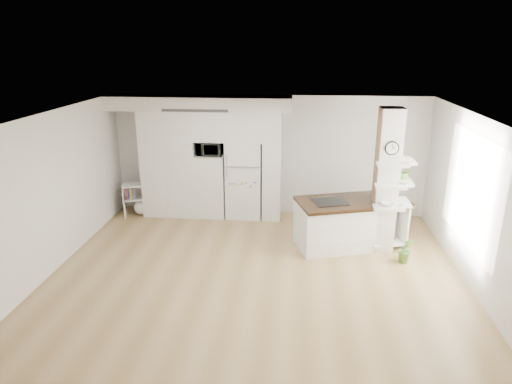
# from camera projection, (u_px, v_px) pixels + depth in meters

# --- Properties ---
(floor) EXTENTS (7.00, 6.00, 0.01)m
(floor) POSITION_uv_depth(u_px,v_px,m) (256.00, 272.00, 7.89)
(floor) COLOR tan
(floor) RESTS_ON ground
(room) EXTENTS (7.04, 6.04, 2.72)m
(room) POSITION_uv_depth(u_px,v_px,m) (256.00, 169.00, 7.31)
(room) COLOR white
(room) RESTS_ON ground
(cabinet_wall) EXTENTS (4.00, 0.71, 2.70)m
(cabinet_wall) POSITION_uv_depth(u_px,v_px,m) (202.00, 151.00, 10.08)
(cabinet_wall) COLOR white
(cabinet_wall) RESTS_ON floor
(refrigerator) EXTENTS (0.78, 0.69, 1.75)m
(refrigerator) POSITION_uv_depth(u_px,v_px,m) (244.00, 179.00, 10.20)
(refrigerator) COLOR white
(refrigerator) RESTS_ON floor
(column) EXTENTS (0.69, 0.90, 2.70)m
(column) POSITION_uv_depth(u_px,v_px,m) (392.00, 182.00, 8.33)
(column) COLOR silver
(column) RESTS_ON floor
(window) EXTENTS (0.00, 2.40, 2.40)m
(window) POSITION_uv_depth(u_px,v_px,m) (471.00, 190.00, 7.39)
(window) COLOR white
(window) RESTS_ON room
(pendant_light) EXTENTS (0.12, 0.12, 0.10)m
(pendant_light) POSITION_uv_depth(u_px,v_px,m) (364.00, 153.00, 7.22)
(pendant_light) COLOR white
(pendant_light) RESTS_ON room
(kitchen_island) EXTENTS (2.27, 1.55, 1.50)m
(kitchen_island) POSITION_uv_depth(u_px,v_px,m) (339.00, 223.00, 8.75)
(kitchen_island) COLOR white
(kitchen_island) RESTS_ON floor
(bookshelf) EXTENTS (0.71, 0.54, 0.74)m
(bookshelf) POSITION_uv_depth(u_px,v_px,m) (139.00, 201.00, 10.43)
(bookshelf) COLOR white
(bookshelf) RESTS_ON floor
(floor_plant_a) EXTENTS (0.31, 0.26, 0.51)m
(floor_plant_a) POSITION_uv_depth(u_px,v_px,m) (406.00, 250.00, 8.15)
(floor_plant_a) COLOR #508033
(floor_plant_a) RESTS_ON floor
(floor_plant_b) EXTENTS (0.31, 0.31, 0.46)m
(floor_plant_b) POSITION_uv_depth(u_px,v_px,m) (404.00, 214.00, 9.92)
(floor_plant_b) COLOR #508033
(floor_plant_b) RESTS_ON floor
(microwave) EXTENTS (0.54, 0.37, 0.30)m
(microwave) POSITION_uv_depth(u_px,v_px,m) (210.00, 148.00, 10.00)
(microwave) COLOR #2D2D2D
(microwave) RESTS_ON cabinet_wall
(shelf_plant) EXTENTS (0.27, 0.23, 0.30)m
(shelf_plant) POSITION_uv_depth(u_px,v_px,m) (405.00, 171.00, 8.41)
(shelf_plant) COLOR #508033
(shelf_plant) RESTS_ON column
(decor_bowl) EXTENTS (0.22, 0.22, 0.05)m
(decor_bowl) POSITION_uv_depth(u_px,v_px,m) (388.00, 205.00, 8.22)
(decor_bowl) COLOR white
(decor_bowl) RESTS_ON column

